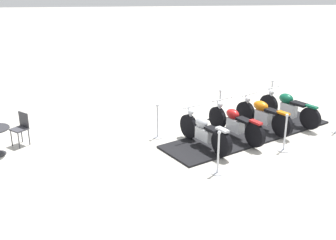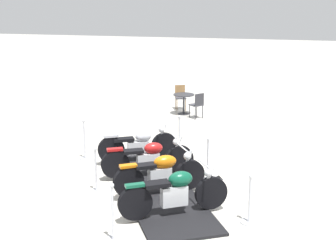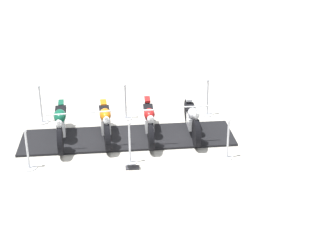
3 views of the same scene
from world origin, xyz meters
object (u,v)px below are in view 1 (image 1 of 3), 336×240
object	(u,v)px
motorcycle_forest	(288,107)
motorcycle_maroon	(235,123)
motorcycle_copper	(263,115)
stanchion_right_front	(271,100)
stanchion_right_mid	(220,111)
stanchion_right_rear	(158,126)
cafe_chair_across_table	(21,127)
stanchion_left_mid	(285,139)
stanchion_left_rear	(218,160)
motorcycle_chrome	(204,131)
info_placard	(213,117)

from	to	relation	value
motorcycle_forest	motorcycle_maroon	bearing A→B (deg)	87.28
motorcycle_copper	stanchion_right_front	xyz separation A→B (m)	(2.07, -0.93, -0.22)
motorcycle_forest	stanchion_right_mid	size ratio (longest dim) A/B	1.86
motorcycle_copper	stanchion_right_rear	distance (m)	3.28
motorcycle_forest	motorcycle_copper	xyz separation A→B (m)	(-0.58, 1.00, -0.02)
motorcycle_maroon	stanchion_right_rear	world-z (taller)	motorcycle_maroon
stanchion_right_rear	cafe_chair_across_table	bearing A→B (deg)	92.99
motorcycle_copper	stanchion_left_mid	xyz separation A→B (m)	(-1.50, -0.19, -0.19)
cafe_chair_across_table	stanchion_left_rear	bearing A→B (deg)	107.71
stanchion_right_front	cafe_chair_across_table	xyz separation A→B (m)	(-2.59, 8.07, 0.25)
stanchion_right_mid	cafe_chair_across_table	size ratio (longest dim) A/B	1.16
stanchion_right_mid	stanchion_right_front	bearing A→B (deg)	-60.32
stanchion_left_mid	stanchion_left_rear	world-z (taller)	stanchion_left_rear
motorcycle_chrome	stanchion_right_front	size ratio (longest dim) A/B	1.90
motorcycle_copper	stanchion_right_rear	xyz separation A→B (m)	(-0.31, 3.26, -0.16)
motorcycle_chrome	info_placard	world-z (taller)	motorcycle_chrome
stanchion_left_rear	cafe_chair_across_table	bearing A→B (deg)	67.44
motorcycle_forest	stanchion_right_rear	world-z (taller)	motorcycle_forest
motorcycle_forest	motorcycle_chrome	bearing A→B (deg)	87.36
stanchion_right_front	cafe_chair_across_table	world-z (taller)	stanchion_right_front
stanchion_left_mid	stanchion_right_rear	bearing A→B (deg)	71.05
stanchion_right_rear	info_placard	size ratio (longest dim) A/B	2.72
motorcycle_copper	stanchion_right_front	size ratio (longest dim) A/B	1.81
stanchion_right_mid	stanchion_right_front	distance (m)	2.41
motorcycle_maroon	stanchion_left_mid	world-z (taller)	motorcycle_maroon
stanchion_right_rear	cafe_chair_across_table	world-z (taller)	stanchion_right_rear
stanchion_right_front	stanchion_right_rear	bearing A→B (deg)	119.68
motorcycle_forest	stanchion_right_mid	bearing A→B (deg)	49.48
stanchion_right_front	motorcycle_copper	bearing A→B (deg)	155.91
stanchion_left_rear	cafe_chair_across_table	xyz separation A→B (m)	(2.17, 5.23, 0.18)
info_placard	motorcycle_copper	bearing A→B (deg)	-69.10
motorcycle_maroon	cafe_chair_across_table	size ratio (longest dim) A/B	2.24
cafe_chair_across_table	stanchion_right_front	bearing A→B (deg)	148.06
stanchion_right_mid	stanchion_right_rear	distance (m)	2.41
motorcycle_chrome	stanchion_right_front	world-z (taller)	motorcycle_chrome
motorcycle_chrome	stanchion_right_mid	world-z (taller)	motorcycle_chrome
motorcycle_maroon	stanchion_left_mid	distance (m)	1.52
stanchion_right_mid	stanchion_right_rear	bearing A→B (deg)	119.68
motorcycle_chrome	stanchion_right_front	xyz separation A→B (m)	(3.22, -2.93, -0.19)
motorcycle_forest	cafe_chair_across_table	size ratio (longest dim) A/B	2.16
stanchion_right_mid	stanchion_left_rear	distance (m)	3.65
motorcycle_forest	motorcycle_maroon	world-z (taller)	same
stanchion_left_mid	stanchion_right_rear	world-z (taller)	stanchion_left_mid
motorcycle_forest	stanchion_right_rear	xyz separation A→B (m)	(-0.89, 4.26, -0.18)
motorcycle_copper	stanchion_left_rear	world-z (taller)	stanchion_left_rear
motorcycle_maroon	motorcycle_chrome	world-z (taller)	motorcycle_chrome
motorcycle_chrome	cafe_chair_across_table	world-z (taller)	motorcycle_chrome
stanchion_left_mid	stanchion_right_mid	xyz separation A→B (m)	(2.38, 1.35, 0.04)
motorcycle_copper	cafe_chair_across_table	world-z (taller)	motorcycle_copper
stanchion_left_mid	stanchion_right_front	bearing A→B (deg)	-11.69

